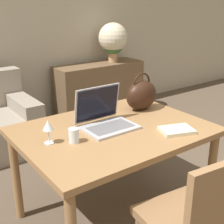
{
  "coord_description": "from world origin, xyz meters",
  "views": [
    {
      "loc": [
        -1.29,
        -0.89,
        1.55
      ],
      "look_at": [
        -0.14,
        0.69,
        0.85
      ],
      "focal_mm": 50.0,
      "sensor_mm": 36.0,
      "label": 1
    }
  ],
  "objects_px": {
    "laptop": "(104,116)",
    "drinking_glass": "(74,136)",
    "chair": "(198,219)",
    "wine_glass": "(48,127)",
    "flower_vase": "(113,40)",
    "handbag": "(141,95)"
  },
  "relations": [
    {
      "from": "laptop",
      "to": "drinking_glass",
      "type": "relative_size",
      "value": 3.89
    },
    {
      "from": "chair",
      "to": "drinking_glass",
      "type": "relative_size",
      "value": 9.77
    },
    {
      "from": "wine_glass",
      "to": "flower_vase",
      "type": "relative_size",
      "value": 0.28
    },
    {
      "from": "chair",
      "to": "flower_vase",
      "type": "height_order",
      "value": "flower_vase"
    },
    {
      "from": "handbag",
      "to": "drinking_glass",
      "type": "bearing_deg",
      "value": -163.42
    },
    {
      "from": "drinking_glass",
      "to": "wine_glass",
      "type": "bearing_deg",
      "value": 148.83
    },
    {
      "from": "drinking_glass",
      "to": "handbag",
      "type": "height_order",
      "value": "handbag"
    },
    {
      "from": "laptop",
      "to": "drinking_glass",
      "type": "bearing_deg",
      "value": -159.53
    },
    {
      "from": "drinking_glass",
      "to": "flower_vase",
      "type": "xyz_separation_m",
      "value": [
        1.7,
        1.92,
        0.27
      ]
    },
    {
      "from": "handbag",
      "to": "laptop",
      "type": "bearing_deg",
      "value": -166.26
    },
    {
      "from": "chair",
      "to": "handbag",
      "type": "relative_size",
      "value": 3.0
    },
    {
      "from": "handbag",
      "to": "flower_vase",
      "type": "xyz_separation_m",
      "value": [
        0.97,
        1.7,
        0.19
      ]
    },
    {
      "from": "drinking_glass",
      "to": "flower_vase",
      "type": "height_order",
      "value": "flower_vase"
    },
    {
      "from": "laptop",
      "to": "handbag",
      "type": "relative_size",
      "value": 1.19
    },
    {
      "from": "handbag",
      "to": "flower_vase",
      "type": "height_order",
      "value": "flower_vase"
    },
    {
      "from": "chair",
      "to": "wine_glass",
      "type": "bearing_deg",
      "value": 122.94
    },
    {
      "from": "drinking_glass",
      "to": "flower_vase",
      "type": "bearing_deg",
      "value": 48.4
    },
    {
      "from": "chair",
      "to": "wine_glass",
      "type": "relative_size",
      "value": 5.99
    },
    {
      "from": "wine_glass",
      "to": "handbag",
      "type": "xyz_separation_m",
      "value": [
        0.86,
        0.14,
        0.01
      ]
    },
    {
      "from": "chair",
      "to": "handbag",
      "type": "bearing_deg",
      "value": 71.69
    },
    {
      "from": "chair",
      "to": "handbag",
      "type": "xyz_separation_m",
      "value": [
        0.45,
        0.97,
        0.33
      ]
    },
    {
      "from": "drinking_glass",
      "to": "chair",
      "type": "bearing_deg",
      "value": -69.61
    }
  ]
}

